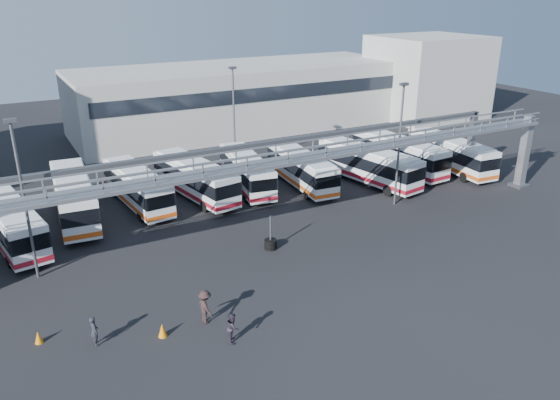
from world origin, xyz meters
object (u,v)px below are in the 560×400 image
bus_1 (10,222)px  tire_stack (271,243)px  bus_3 (137,186)px  bus_6 (301,168)px  bus_4 (195,177)px  bus_5 (246,170)px  bus_7 (368,164)px  pedestrian_c (205,307)px  bus_2 (74,196)px  cone_right (38,337)px  light_pole_mid (400,139)px  cone_left (162,330)px  bus_8 (399,153)px  pedestrian_b (233,327)px  bus_9 (450,153)px  pedestrian_a (94,331)px  light_pole_back (234,114)px  light_pole_left (23,193)px

bus_1 → tire_stack: size_ratio=4.36×
bus_3 → bus_6: bearing=-14.2°
bus_4 → bus_5: 4.88m
bus_1 → bus_5: bus_1 is taller
bus_7 → pedestrian_c: bus_7 is taller
bus_2 → pedestrian_c: (3.77, -18.45, -0.95)m
bus_6 → cone_right: (-24.12, -14.14, -1.39)m
light_pole_mid → bus_2: 26.35m
light_pole_mid → bus_5: 13.93m
bus_7 → bus_6: bearing=149.5°
bus_2 → bus_7: (25.53, -4.15, -0.07)m
cone_left → tire_stack: tire_stack is taller
bus_8 → pedestrian_c: 30.75m
pedestrian_b → bus_3: bearing=24.0°
light_pole_mid → bus_9: (10.75, 4.63, -3.91)m
light_pole_mid → bus_6: 9.84m
bus_6 → pedestrian_a: bus_6 is taller
bus_2 → pedestrian_b: 21.20m
cone_right → bus_4: bearing=47.9°
bus_2 → bus_9: 35.33m
light_pole_back → pedestrian_b: size_ratio=6.24×
light_pole_back → bus_2: 17.51m
bus_2 → bus_8: 30.37m
pedestrian_a → tire_stack: bearing=-73.6°
bus_1 → bus_7: 30.28m
bus_8 → light_pole_mid: bearing=-135.4°
light_pole_left → bus_6: size_ratio=0.98×
bus_2 → tire_stack: bus_2 is taller
light_pole_left → cone_right: size_ratio=15.20×
bus_9 → pedestrian_a: bus_9 is taller
bus_6 → light_pole_back: bearing=119.5°
light_pole_left → cone_left: size_ratio=13.45×
bus_1 → bus_9: 39.76m
bus_4 → bus_7: 16.06m
bus_3 → cone_right: (-9.59, -16.42, -1.41)m
light_pole_mid → pedestrian_b: 23.25m
bus_5 → pedestrian_c: size_ratio=5.41×
light_pole_left → pedestrian_c: bearing=-52.5°
cone_left → light_pole_left: bearing=116.9°
bus_7 → bus_3: bearing=157.8°
pedestrian_b → cone_left: 3.79m
light_pole_mid → bus_3: size_ratio=0.97×
bus_1 → pedestrian_a: size_ratio=6.63×
bus_9 → tire_stack: size_ratio=4.37×
pedestrian_b → cone_left: pedestrian_b is taller
bus_1 → cone_left: size_ratio=14.43×
light_pole_back → bus_9: bearing=-28.9°
bus_9 → tire_stack: (-23.91, -7.13, -1.39)m
bus_4 → pedestrian_a: 21.33m
bus_3 → cone_right: bus_3 is taller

